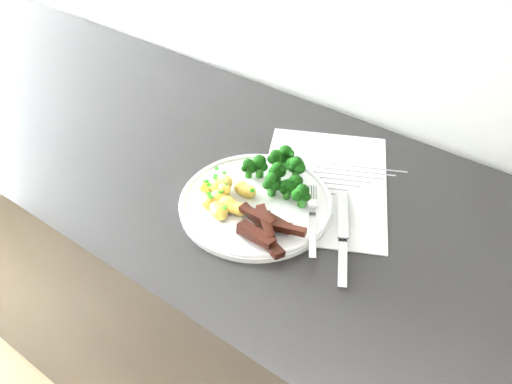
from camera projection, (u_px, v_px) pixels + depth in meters
name	position (u px, v px, depth m)	size (l,w,h in m)	color
counter	(289.00, 348.00, 1.17)	(2.30, 0.57, 0.86)	black
recipe_paper	(324.00, 184.00, 0.93)	(0.33, 0.37, 0.00)	white
plate	(256.00, 202.00, 0.88)	(0.26, 0.26, 0.01)	white
broccoli	(281.00, 172.00, 0.89)	(0.14, 0.11, 0.05)	#1F6617
potatoes	(224.00, 197.00, 0.87)	(0.11, 0.10, 0.04)	#F4C652
beef_strips	(266.00, 228.00, 0.82)	(0.13, 0.08, 0.03)	black
fork	(312.00, 223.00, 0.83)	(0.10, 0.15, 0.02)	silver
knife	(343.00, 248.00, 0.80)	(0.11, 0.19, 0.02)	silver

